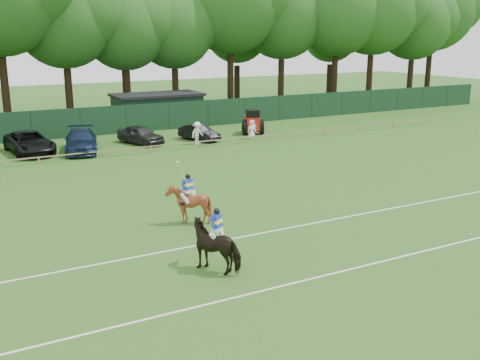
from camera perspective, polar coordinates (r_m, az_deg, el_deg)
ground at (r=26.22m, az=2.15°, el=-4.56°), size 160.00×160.00×0.00m
horse_dark at (r=21.20m, az=-2.35°, el=-6.63°), size 2.12×2.41×1.88m
horse_chestnut at (r=26.27m, az=-5.25°, el=-2.44°), size 1.94×2.07×1.86m
suv_black at (r=44.26m, az=-20.60°, el=3.58°), size 3.30×6.11×1.63m
sedan_navy at (r=43.72m, az=-15.85°, el=3.85°), size 3.55×6.06×1.65m
hatch_grey at (r=45.80m, az=-10.07°, el=4.55°), size 3.23×4.69×1.48m
estate_black at (r=46.76m, az=-4.16°, el=4.82°), size 2.56×4.12×1.28m
spectator_left at (r=45.03m, az=-4.37°, el=4.77°), size 1.33×1.04×1.81m
spectator_mid at (r=47.73m, az=1.38°, el=5.18°), size 0.87×0.37×1.49m
spectator_right at (r=47.18m, az=1.20°, el=5.15°), size 0.81×0.56×1.61m
rider_dark at (r=20.91m, az=-2.34°, el=-4.57°), size 0.84×0.66×1.41m
rider_chestnut at (r=26.04m, az=-5.28°, el=-0.75°), size 0.98×0.53×2.05m
polo_ball at (r=26.90m, az=22.36°, el=-5.10°), size 0.09×0.09×0.09m
pitch_lines at (r=23.47m, az=6.51°, el=-7.01°), size 60.00×5.10×0.01m
pitch_rail at (r=42.09m, az=-10.35°, el=3.24°), size 62.10×0.10×0.50m
perimeter_fence at (r=50.47m, az=-13.61°, el=5.88°), size 92.08×0.08×2.50m
utility_shed at (r=55.04m, az=-8.38°, el=7.14°), size 8.40×4.40×3.04m
tree_row at (r=58.81m, az=-13.69°, el=5.85°), size 96.00×12.00×21.00m
tractor at (r=49.67m, az=1.27°, el=5.87°), size 2.52×2.99×2.14m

